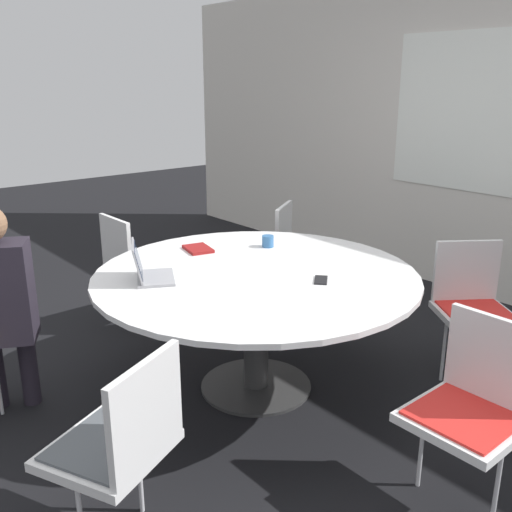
{
  "coord_description": "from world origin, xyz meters",
  "views": [
    {
      "loc": [
        2.38,
        -2.02,
        1.82
      ],
      "look_at": [
        0.0,
        0.0,
        0.85
      ],
      "focal_mm": 40.0,
      "sensor_mm": 36.0,
      "label": 1
    }
  ],
  "objects_px": {
    "coffee_cup": "(268,241)",
    "chair_1": "(121,437)",
    "chair_2": "(473,400)",
    "chair_5": "(133,260)",
    "chair_3": "(473,300)",
    "spiral_notebook": "(198,249)",
    "chair_4": "(299,248)",
    "laptop": "(148,270)",
    "cell_phone": "(321,280)"
  },
  "relations": [
    {
      "from": "chair_1",
      "to": "cell_phone",
      "type": "height_order",
      "value": "chair_1"
    },
    {
      "from": "chair_2",
      "to": "coffee_cup",
      "type": "bearing_deg",
      "value": -11.13
    },
    {
      "from": "laptop",
      "to": "chair_1",
      "type": "bearing_deg",
      "value": 172.65
    },
    {
      "from": "chair_3",
      "to": "chair_4",
      "type": "distance_m",
      "value": 1.51
    },
    {
      "from": "laptop",
      "to": "cell_phone",
      "type": "height_order",
      "value": "laptop"
    },
    {
      "from": "spiral_notebook",
      "to": "coffee_cup",
      "type": "height_order",
      "value": "coffee_cup"
    },
    {
      "from": "chair_5",
      "to": "coffee_cup",
      "type": "distance_m",
      "value": 1.14
    },
    {
      "from": "chair_3",
      "to": "laptop",
      "type": "distance_m",
      "value": 1.99
    },
    {
      "from": "chair_5",
      "to": "cell_phone",
      "type": "xyz_separation_m",
      "value": [
        1.69,
        0.26,
        0.24
      ]
    },
    {
      "from": "spiral_notebook",
      "to": "cell_phone",
      "type": "height_order",
      "value": "spiral_notebook"
    },
    {
      "from": "chair_3",
      "to": "chair_4",
      "type": "height_order",
      "value": "same"
    },
    {
      "from": "chair_5",
      "to": "chair_2",
      "type": "bearing_deg",
      "value": 2.68
    },
    {
      "from": "coffee_cup",
      "to": "chair_2",
      "type": "bearing_deg",
      "value": -11.05
    },
    {
      "from": "cell_phone",
      "to": "chair_3",
      "type": "bearing_deg",
      "value": 67.01
    },
    {
      "from": "chair_4",
      "to": "chair_3",
      "type": "bearing_deg",
      "value": 58.8
    },
    {
      "from": "chair_4",
      "to": "laptop",
      "type": "distance_m",
      "value": 1.74
    },
    {
      "from": "spiral_notebook",
      "to": "chair_4",
      "type": "bearing_deg",
      "value": 99.61
    },
    {
      "from": "chair_3",
      "to": "spiral_notebook",
      "type": "distance_m",
      "value": 1.76
    },
    {
      "from": "laptop",
      "to": "cell_phone",
      "type": "xyz_separation_m",
      "value": [
        0.63,
        0.72,
        -0.05
      ]
    },
    {
      "from": "chair_3",
      "to": "cell_phone",
      "type": "relative_size",
      "value": 5.65
    },
    {
      "from": "chair_5",
      "to": "coffee_cup",
      "type": "relative_size",
      "value": 11.02
    },
    {
      "from": "coffee_cup",
      "to": "cell_phone",
      "type": "bearing_deg",
      "value": -17.47
    },
    {
      "from": "chair_1",
      "to": "chair_5",
      "type": "distance_m",
      "value": 2.27
    },
    {
      "from": "cell_phone",
      "to": "spiral_notebook",
      "type": "bearing_deg",
      "value": -168.79
    },
    {
      "from": "coffee_cup",
      "to": "cell_phone",
      "type": "distance_m",
      "value": 0.73
    },
    {
      "from": "chair_3",
      "to": "coffee_cup",
      "type": "xyz_separation_m",
      "value": [
        -1.09,
        -0.73,
        0.28
      ]
    },
    {
      "from": "chair_3",
      "to": "laptop",
      "type": "bearing_deg",
      "value": 4.33
    },
    {
      "from": "chair_2",
      "to": "coffee_cup",
      "type": "height_order",
      "value": "chair_2"
    },
    {
      "from": "cell_phone",
      "to": "coffee_cup",
      "type": "bearing_deg",
      "value": 162.53
    },
    {
      "from": "spiral_notebook",
      "to": "coffee_cup",
      "type": "bearing_deg",
      "value": 59.88
    },
    {
      "from": "chair_2",
      "to": "spiral_notebook",
      "type": "relative_size",
      "value": 3.57
    },
    {
      "from": "chair_2",
      "to": "cell_phone",
      "type": "xyz_separation_m",
      "value": [
        -1.01,
        0.11,
        0.24
      ]
    },
    {
      "from": "chair_2",
      "to": "laptop",
      "type": "height_order",
      "value": "laptop"
    },
    {
      "from": "chair_1",
      "to": "cell_phone",
      "type": "distance_m",
      "value": 1.43
    },
    {
      "from": "laptop",
      "to": "spiral_notebook",
      "type": "xyz_separation_m",
      "value": [
        -0.29,
        0.54,
        -0.05
      ]
    },
    {
      "from": "chair_1",
      "to": "chair_3",
      "type": "relative_size",
      "value": 1.0
    },
    {
      "from": "chair_2",
      "to": "chair_5",
      "type": "distance_m",
      "value": 2.7
    },
    {
      "from": "chair_3",
      "to": "coffee_cup",
      "type": "height_order",
      "value": "chair_3"
    },
    {
      "from": "chair_3",
      "to": "chair_4",
      "type": "relative_size",
      "value": 1.0
    },
    {
      "from": "chair_5",
      "to": "spiral_notebook",
      "type": "height_order",
      "value": "chair_5"
    },
    {
      "from": "chair_1",
      "to": "chair_3",
      "type": "bearing_deg",
      "value": -27.4
    },
    {
      "from": "chair_1",
      "to": "chair_4",
      "type": "relative_size",
      "value": 1.0
    },
    {
      "from": "coffee_cup",
      "to": "chair_1",
      "type": "bearing_deg",
      "value": -58.78
    },
    {
      "from": "chair_2",
      "to": "spiral_notebook",
      "type": "bearing_deg",
      "value": 1.96
    },
    {
      "from": "chair_1",
      "to": "spiral_notebook",
      "type": "distance_m",
      "value": 1.72
    },
    {
      "from": "chair_1",
      "to": "laptop",
      "type": "height_order",
      "value": "laptop"
    },
    {
      "from": "chair_1",
      "to": "laptop",
      "type": "distance_m",
      "value": 1.17
    },
    {
      "from": "laptop",
      "to": "cell_phone",
      "type": "relative_size",
      "value": 2.33
    },
    {
      "from": "chair_4",
      "to": "cell_phone",
      "type": "distance_m",
      "value": 1.47
    },
    {
      "from": "chair_5",
      "to": "chair_3",
      "type": "bearing_deg",
      "value": 29.58
    }
  ]
}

